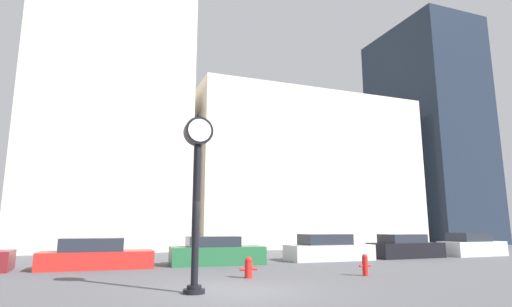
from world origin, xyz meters
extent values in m
plane|color=#515156|center=(0.00, 0.00, 0.00)|extent=(200.00, 200.00, 0.00)
cube|color=beige|center=(-3.68, 24.00, 16.19)|extent=(12.16, 12.00, 32.38)
cube|color=beige|center=(13.82, 24.00, 6.91)|extent=(21.01, 12.00, 13.82)
cube|color=#1E2838|center=(30.76, 24.00, 12.38)|extent=(8.12, 12.00, 24.77)
cylinder|color=black|center=(-1.13, -0.07, 0.06)|extent=(0.60, 0.60, 0.12)
cylinder|color=black|center=(-1.13, -0.07, 0.17)|extent=(0.40, 0.40, 0.10)
cylinder|color=black|center=(-1.13, -0.07, 2.18)|extent=(0.20, 0.20, 3.92)
cylinder|color=black|center=(-1.13, -0.07, 4.55)|extent=(0.82, 0.37, 0.82)
cylinder|color=white|center=(-1.13, -0.26, 4.55)|extent=(0.67, 0.02, 0.67)
cylinder|color=white|center=(-1.13, 0.13, 4.55)|extent=(0.67, 0.02, 0.67)
sphere|color=black|center=(-1.13, -0.07, 5.01)|extent=(0.12, 0.12, 0.12)
cube|color=red|center=(-3.75, 7.84, 0.37)|extent=(4.75, 1.92, 0.75)
cube|color=#232833|center=(-3.99, 7.85, 1.03)|extent=(2.63, 1.64, 0.56)
cube|color=#236038|center=(1.63, 7.84, 0.43)|extent=(4.54, 2.02, 0.85)
cube|color=#232833|center=(1.41, 7.85, 1.09)|extent=(2.53, 1.69, 0.49)
cube|color=#BCBCC1|center=(7.95, 8.08, 0.42)|extent=(4.71, 1.90, 0.84)
cube|color=#232833|center=(7.71, 8.08, 1.12)|extent=(2.60, 1.66, 0.56)
cube|color=black|center=(13.11, 8.09, 0.43)|extent=(4.42, 1.89, 0.86)
cube|color=#232833|center=(12.89, 8.09, 1.11)|extent=(2.44, 1.62, 0.49)
cube|color=silver|center=(18.22, 8.02, 0.44)|extent=(4.19, 1.94, 0.88)
cube|color=#232833|center=(18.01, 8.01, 1.15)|extent=(2.33, 1.65, 0.54)
cylinder|color=red|center=(5.66, 1.64, 0.32)|extent=(0.21, 0.21, 0.65)
sphere|color=red|center=(5.66, 1.64, 0.68)|extent=(0.20, 0.20, 0.20)
cylinder|color=red|center=(5.49, 1.64, 0.36)|extent=(0.14, 0.07, 0.07)
cylinder|color=red|center=(5.84, 1.64, 0.36)|extent=(0.14, 0.07, 0.07)
cylinder|color=red|center=(1.37, 2.55, 0.28)|extent=(0.28, 0.28, 0.56)
sphere|color=red|center=(1.37, 2.55, 0.61)|extent=(0.26, 0.26, 0.26)
cylinder|color=red|center=(1.14, 2.55, 0.31)|extent=(0.18, 0.10, 0.10)
cylinder|color=red|center=(1.60, 2.55, 0.31)|extent=(0.18, 0.10, 0.10)
camera|label=1|loc=(-3.52, -11.34, 1.81)|focal=28.00mm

